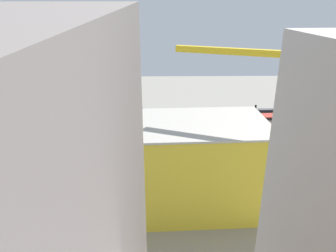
{
  "coord_description": "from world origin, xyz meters",
  "views": [
    {
      "loc": [
        11.69,
        83.64,
        41.4
      ],
      "look_at": [
        10.24,
        0.44,
        7.68
      ],
      "focal_mm": 33.91,
      "sensor_mm": 36.0,
      "label": 1
    }
  ],
  "objects_px": {
    "parked_car_5": "(183,151)",
    "construction_building": "(178,166)",
    "passenger_coach": "(336,110)",
    "parked_car_3": "(235,150)",
    "parked_car_6": "(159,152)",
    "street_tree_2": "(79,150)",
    "parked_car_0": "(310,150)",
    "tower_crane": "(278,119)",
    "box_truck_2": "(187,168)",
    "parked_car_1": "(286,149)",
    "freight_coach_far": "(118,116)",
    "box_truck_1": "(158,163)",
    "locomotive": "(272,113)",
    "parked_car_2": "(261,150)",
    "box_truck_0": "(137,165)",
    "street_tree_3": "(72,152)",
    "traffic_light": "(247,151)",
    "street_tree_0": "(312,152)",
    "platform_canopy_near": "(203,117)",
    "parked_car_4": "(208,150)",
    "street_tree_1": "(216,150)"
  },
  "relations": [
    {
      "from": "locomotive",
      "to": "box_truck_2",
      "type": "bearing_deg",
      "value": 48.94
    },
    {
      "from": "street_tree_0",
      "to": "construction_building",
      "type": "bearing_deg",
      "value": 23.99
    },
    {
      "from": "parked_car_5",
      "to": "construction_building",
      "type": "relative_size",
      "value": 0.12
    },
    {
      "from": "locomotive",
      "to": "tower_crane",
      "type": "xyz_separation_m",
      "value": [
        18.27,
        53.43,
        18.25
      ]
    },
    {
      "from": "freight_coach_far",
      "to": "parked_car_3",
      "type": "distance_m",
      "value": 42.66
    },
    {
      "from": "box_truck_1",
      "to": "street_tree_2",
      "type": "xyz_separation_m",
      "value": [
        20.12,
        -0.14,
        4.01
      ]
    },
    {
      "from": "parked_car_0",
      "to": "tower_crane",
      "type": "xyz_separation_m",
      "value": [
        20.67,
        25.74,
        19.42
      ]
    },
    {
      "from": "locomotive",
      "to": "platform_canopy_near",
      "type": "bearing_deg",
      "value": 19.94
    },
    {
      "from": "parked_car_5",
      "to": "construction_building",
      "type": "height_order",
      "value": "construction_building"
    },
    {
      "from": "passenger_coach",
      "to": "traffic_light",
      "type": "xyz_separation_m",
      "value": [
        41.86,
        35.41,
        1.16
      ]
    },
    {
      "from": "box_truck_1",
      "to": "box_truck_0",
      "type": "bearing_deg",
      "value": 9.35
    },
    {
      "from": "platform_canopy_near",
      "to": "traffic_light",
      "type": "distance_m",
      "value": 27.07
    },
    {
      "from": "box_truck_1",
      "to": "traffic_light",
      "type": "xyz_separation_m",
      "value": [
        -23.21,
        -1.07,
        2.75
      ]
    },
    {
      "from": "box_truck_0",
      "to": "street_tree_3",
      "type": "height_order",
      "value": "street_tree_3"
    },
    {
      "from": "box_truck_0",
      "to": "street_tree_2",
      "type": "xyz_separation_m",
      "value": [
        14.81,
        -1.01,
        4.02
      ]
    },
    {
      "from": "parked_car_5",
      "to": "construction_building",
      "type": "xyz_separation_m",
      "value": [
        2.51,
        23.99,
        8.44
      ]
    },
    {
      "from": "box_truck_0",
      "to": "locomotive",
      "type": "bearing_deg",
      "value": -141.41
    },
    {
      "from": "platform_canopy_near",
      "to": "traffic_light",
      "type": "relative_size",
      "value": 8.74
    },
    {
      "from": "street_tree_0",
      "to": "box_truck_0",
      "type": "bearing_deg",
      "value": 1.6
    },
    {
      "from": "freight_coach_far",
      "to": "parked_car_6",
      "type": "height_order",
      "value": "freight_coach_far"
    },
    {
      "from": "box_truck_2",
      "to": "parked_car_1",
      "type": "bearing_deg",
      "value": -157.93
    },
    {
      "from": "passenger_coach",
      "to": "street_tree_2",
      "type": "xyz_separation_m",
      "value": [
        85.19,
        36.34,
        2.41
      ]
    },
    {
      "from": "freight_coach_far",
      "to": "parked_car_3",
      "type": "bearing_deg",
      "value": 148.38
    },
    {
      "from": "freight_coach_far",
      "to": "parked_car_1",
      "type": "xyz_separation_m",
      "value": [
        -51.16,
        21.92,
        -2.49
      ]
    },
    {
      "from": "locomotive",
      "to": "box_truck_1",
      "type": "relative_size",
      "value": 1.86
    },
    {
      "from": "box_truck_2",
      "to": "street_tree_1",
      "type": "bearing_deg",
      "value": -161.16
    },
    {
      "from": "street_tree_0",
      "to": "platform_canopy_near",
      "type": "bearing_deg",
      "value": -46.34
    },
    {
      "from": "parked_car_6",
      "to": "street_tree_2",
      "type": "xyz_separation_m",
      "value": [
        20.29,
        8.16,
        4.85
      ]
    },
    {
      "from": "street_tree_3",
      "to": "traffic_light",
      "type": "height_order",
      "value": "street_tree_3"
    },
    {
      "from": "parked_car_4",
      "to": "box_truck_0",
      "type": "distance_m",
      "value": 21.82
    },
    {
      "from": "platform_canopy_near",
      "to": "street_tree_1",
      "type": "height_order",
      "value": "street_tree_1"
    },
    {
      "from": "locomotive",
      "to": "parked_car_0",
      "type": "bearing_deg",
      "value": 94.96
    },
    {
      "from": "parked_car_1",
      "to": "parked_car_4",
      "type": "bearing_deg",
      "value": 1.19
    },
    {
      "from": "parked_car_0",
      "to": "platform_canopy_near",
      "type": "bearing_deg",
      "value": -31.77
    },
    {
      "from": "parked_car_2",
      "to": "tower_crane",
      "type": "distance_m",
      "value": 32.88
    },
    {
      "from": "street_tree_0",
      "to": "parked_car_5",
      "type": "bearing_deg",
      "value": -13.9
    },
    {
      "from": "parked_car_0",
      "to": "parked_car_4",
      "type": "bearing_deg",
      "value": -0.11
    },
    {
      "from": "locomotive",
      "to": "parked_car_4",
      "type": "relative_size",
      "value": 3.87
    },
    {
      "from": "passenger_coach",
      "to": "parked_car_0",
      "type": "distance_m",
      "value": 34.94
    },
    {
      "from": "tower_crane",
      "to": "street_tree_2",
      "type": "height_order",
      "value": "tower_crane"
    },
    {
      "from": "parked_car_4",
      "to": "street_tree_2",
      "type": "relative_size",
      "value": 0.47
    },
    {
      "from": "street_tree_2",
      "to": "platform_canopy_near",
      "type": "bearing_deg",
      "value": -142.66
    },
    {
      "from": "box_truck_2",
      "to": "traffic_light",
      "type": "relative_size",
      "value": 1.58
    },
    {
      "from": "platform_canopy_near",
      "to": "tower_crane",
      "type": "xyz_separation_m",
      "value": [
        -8.4,
        43.75,
        15.87
      ]
    },
    {
      "from": "parked_car_1",
      "to": "street_tree_2",
      "type": "distance_m",
      "value": 57.97
    },
    {
      "from": "street_tree_3",
      "to": "traffic_light",
      "type": "relative_size",
      "value": 1.17
    },
    {
      "from": "passenger_coach",
      "to": "parked_car_3",
      "type": "height_order",
      "value": "passenger_coach"
    },
    {
      "from": "construction_building",
      "to": "box_truck_0",
      "type": "height_order",
      "value": "construction_building"
    },
    {
      "from": "freight_coach_far",
      "to": "box_truck_2",
      "type": "height_order",
      "value": "freight_coach_far"
    },
    {
      "from": "parked_car_5",
      "to": "box_truck_1",
      "type": "distance_m",
      "value": 11.09
    }
  ]
}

